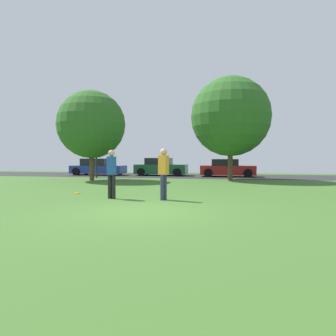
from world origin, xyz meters
TOP-DOWN VIEW (x-y plane):
  - ground_plane at (0.00, 0.00)m, footprint 44.00×44.00m
  - road_strip at (0.00, 16.00)m, footprint 44.00×6.40m
  - birch_tree_lone at (2.49, 12.31)m, footprint 5.23×5.23m
  - oak_tree_center at (-6.28, 10.01)m, footprint 4.34×4.34m
  - person_catcher at (0.16, 2.31)m, footprint 0.38×0.33m
  - person_bystander at (-1.76, 2.26)m, footprint 0.30×0.35m
  - frisbee_disc at (-3.73, 3.35)m, footprint 0.27×0.27m
  - parked_car_blue at (-8.46, 15.66)m, footprint 4.47×2.02m
  - parked_car_green at (-3.08, 16.05)m, footprint 4.19×2.09m
  - parked_car_red at (2.29, 15.68)m, footprint 4.14×2.05m
  - street_lamp_post at (-6.98, 12.20)m, footprint 0.14×0.14m

SIDE VIEW (x-z plane):
  - ground_plane at x=0.00m, z-range 0.00..0.00m
  - road_strip at x=0.00m, z-range 0.00..0.01m
  - frisbee_disc at x=-3.73m, z-range 0.00..0.03m
  - parked_car_red at x=2.29m, z-range -0.05..1.31m
  - parked_car_blue at x=-8.46m, z-range -0.06..1.33m
  - parked_car_green at x=-3.08m, z-range -0.06..1.38m
  - person_bystander at x=-1.76m, z-range 0.10..1.87m
  - person_catcher at x=0.16m, z-range 0.11..1.92m
  - street_lamp_post at x=-6.98m, z-range 0.00..4.50m
  - oak_tree_center at x=-6.28m, z-range 0.71..6.49m
  - birch_tree_lone at x=2.49m, z-range 0.78..7.57m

